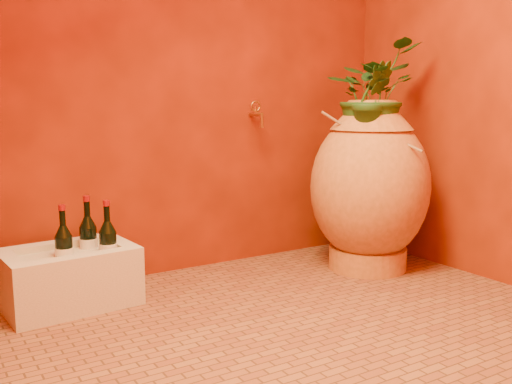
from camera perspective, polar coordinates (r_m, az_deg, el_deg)
floor at (r=2.42m, az=3.81°, el=-13.37°), size 2.50×2.50×0.00m
wall_back at (r=3.12m, az=-7.07°, el=15.09°), size 2.50×0.02×2.50m
wall_right at (r=3.15m, az=23.57°, el=14.36°), size 0.02×2.00×2.50m
amphora at (r=3.17m, az=11.29°, el=0.57°), size 0.76×0.76×0.93m
stone_basin at (r=2.75m, az=-18.17°, el=-8.20°), size 0.59×0.43×0.27m
wine_bottle_a at (r=2.70m, az=-14.56°, el=-5.31°), size 0.08×0.08×0.33m
wine_bottle_b at (r=2.69m, az=-18.63°, el=-5.61°), size 0.08×0.08×0.33m
wine_bottle_c at (r=2.81m, az=-16.41°, el=-4.77°), size 0.08×0.08×0.34m
wall_tap at (r=3.22m, az=0.10°, el=7.91°), size 0.07×0.14×0.15m
plant_main at (r=3.15m, az=11.47°, el=9.60°), size 0.60×0.55×0.55m
plant_side at (r=3.02m, az=11.54°, el=9.08°), size 0.26×0.24×0.38m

